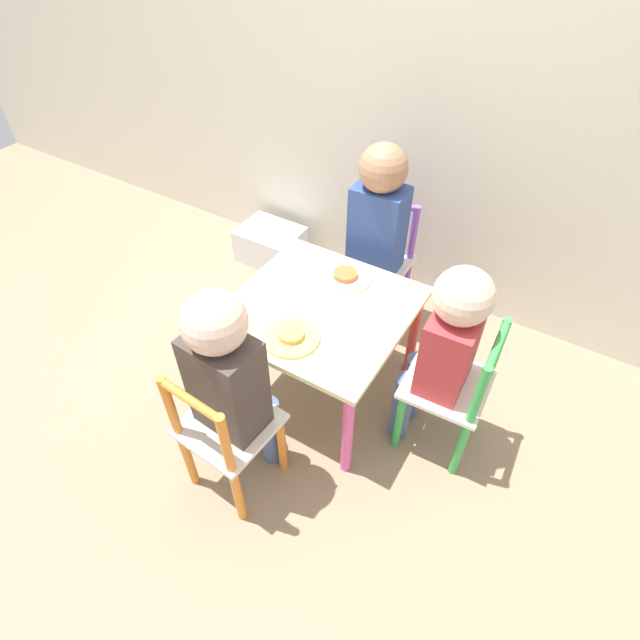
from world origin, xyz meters
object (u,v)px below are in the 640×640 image
at_px(plate_front, 291,336).
at_px(child_back, 376,225).
at_px(child_front, 230,376).
at_px(storage_bin, 271,244).
at_px(chair_orange, 225,434).
at_px(chair_green, 452,391).
at_px(plate_back, 345,277).
at_px(chair_purple, 378,265).
at_px(kids_table, 320,319).
at_px(child_right, 444,344).

bearing_deg(plate_front, child_back, 91.08).
xyz_separation_m(child_front, storage_bin, (-0.62, 1.02, -0.40)).
xyz_separation_m(chair_orange, chair_green, (0.53, 0.51, 0.00)).
relative_size(plate_back, plate_front, 1.05).
height_order(chair_purple, chair_green, same).
distance_m(child_front, storage_bin, 1.25).
bearing_deg(plate_back, child_back, 92.55).
bearing_deg(kids_table, plate_front, -90.00).
bearing_deg(chair_green, child_right, -90.00).
relative_size(kids_table, child_front, 0.74).
xyz_separation_m(plate_back, storage_bin, (-0.65, 0.41, -0.35)).
relative_size(child_front, child_right, 1.06).
distance_m(chair_orange, child_back, 0.95).
height_order(child_front, child_right, child_front).
distance_m(chair_purple, plate_front, 0.69).
bearing_deg(plate_front, child_right, 24.15).
distance_m(plate_front, storage_bin, 1.06).
xyz_separation_m(chair_purple, chair_green, (0.50, -0.47, 0.00)).
xyz_separation_m(plate_front, storage_bin, (-0.65, 0.76, -0.35)).
relative_size(child_right, plate_back, 3.89).
distance_m(chair_green, child_right, 0.20).
relative_size(chair_green, plate_back, 2.81).
distance_m(child_front, child_right, 0.64).
xyz_separation_m(child_right, plate_back, (-0.43, 0.16, -0.03)).
distance_m(chair_purple, child_front, 0.95).
relative_size(chair_orange, plate_back, 2.81).
bearing_deg(kids_table, child_back, 91.52).
bearing_deg(chair_green, plate_back, -109.86).
bearing_deg(storage_bin, kids_table, -42.10).
height_order(chair_purple, child_front, child_front).
xyz_separation_m(chair_purple, plate_back, (0.01, -0.32, 0.16)).
xyz_separation_m(child_right, plate_front, (-0.43, -0.19, -0.03)).
bearing_deg(storage_bin, child_back, -13.59).
xyz_separation_m(chair_orange, child_back, (0.02, 0.92, 0.23)).
bearing_deg(plate_back, chair_green, -17.50).
xyz_separation_m(child_right, storage_bin, (-1.08, 0.57, -0.37)).
bearing_deg(chair_purple, plate_back, -89.16).
xyz_separation_m(kids_table, chair_purple, (-0.01, 0.49, -0.10)).
relative_size(chair_purple, plate_front, 2.94).
distance_m(chair_orange, chair_green, 0.73).
relative_size(chair_purple, chair_orange, 1.00).
distance_m(chair_purple, chair_orange, 0.98).
distance_m(chair_purple, child_back, 0.24).
bearing_deg(child_front, chair_orange, 90.00).
distance_m(child_back, storage_bin, 0.78).
bearing_deg(plate_back, plate_front, -90.00).
bearing_deg(storage_bin, chair_green, -26.42).
bearing_deg(kids_table, child_front, -94.18).
relative_size(kids_table, chair_orange, 1.09).
xyz_separation_m(chair_orange, plate_back, (0.04, 0.67, 0.16)).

